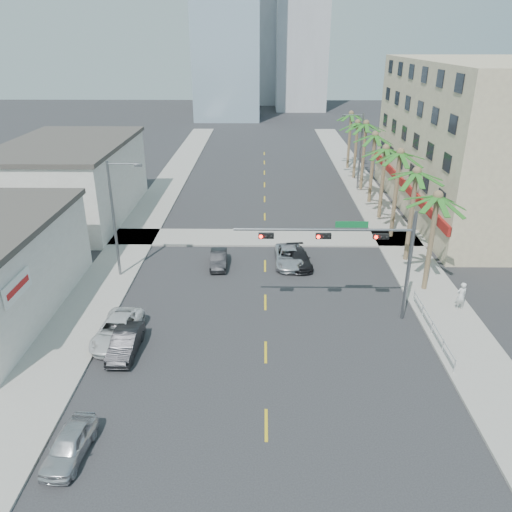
{
  "coord_description": "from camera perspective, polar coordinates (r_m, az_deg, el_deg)",
  "views": [
    {
      "loc": [
        -0.24,
        -20.52,
        17.03
      ],
      "look_at": [
        -0.65,
        10.08,
        3.5
      ],
      "focal_mm": 35.0,
      "sensor_mm": 36.0,
      "label": 1
    }
  ],
  "objects": [
    {
      "name": "palm_tree_7",
      "position": [
        70.59,
        10.83,
        15.64
      ],
      "size": [
        4.8,
        4.8,
        8.16
      ],
      "color": "brown",
      "rests_on": "ground"
    },
    {
      "name": "pedestrian",
      "position": [
        36.07,
        22.4,
        -4.24
      ],
      "size": [
        0.81,
        0.61,
        1.99
      ],
      "primitive_type": "imported",
      "rotation": [
        0.0,
        0.0,
        3.35
      ],
      "color": "silver",
      "rests_on": "sidewalk_right"
    },
    {
      "name": "palm_tree_0",
      "position": [
        36.01,
        20.06,
        6.36
      ],
      "size": [
        4.8,
        4.8,
        7.8
      ],
      "color": "brown",
      "rests_on": "ground"
    },
    {
      "name": "palm_tree_1",
      "position": [
        40.69,
        17.9,
        9.06
      ],
      "size": [
        4.8,
        4.8,
        8.16
      ],
      "color": "brown",
      "rests_on": "ground"
    },
    {
      "name": "car_lane_center",
      "position": [
        40.47,
        3.76,
        -0.06
      ],
      "size": [
        2.26,
        4.79,
        1.32
      ],
      "primitive_type": "imported",
      "rotation": [
        0.0,
        0.0,
        0.01
      ],
      "color": "silver",
      "rests_on": "ground"
    },
    {
      "name": "palm_tree_4",
      "position": [
        55.46,
        13.46,
        13.26
      ],
      "size": [
        4.8,
        4.8,
        8.16
      ],
      "color": "brown",
      "rests_on": "ground"
    },
    {
      "name": "palm_tree_3",
      "position": [
        50.55,
        14.62,
        11.75
      ],
      "size": [
        4.8,
        4.8,
        7.8
      ],
      "color": "brown",
      "rests_on": "ground"
    },
    {
      "name": "car_parked_mid",
      "position": [
        30.44,
        -14.69,
        -9.57
      ],
      "size": [
        1.45,
        4.05,
        1.33
      ],
      "primitive_type": "imported",
      "rotation": [
        0.0,
        0.0,
        -0.01
      ],
      "color": "black",
      "rests_on": "ground"
    },
    {
      "name": "car_parked_near",
      "position": [
        24.75,
        -20.55,
        -19.54
      ],
      "size": [
        1.77,
        3.79,
        1.25
      ],
      "primitive_type": "imported",
      "rotation": [
        0.0,
        0.0,
        -0.08
      ],
      "color": "silver",
      "rests_on": "ground"
    },
    {
      "name": "sidewalk_cross",
      "position": [
        45.78,
        1.02,
        2.11
      ],
      "size": [
        80.0,
        4.0,
        0.15
      ],
      "primitive_type": "cube",
      "color": "gray",
      "rests_on": "ground"
    },
    {
      "name": "car_lane_right",
      "position": [
        40.31,
        4.92,
        -0.29
      ],
      "size": [
        2.21,
        4.36,
        1.22
      ],
      "primitive_type": "imported",
      "rotation": [
        0.0,
        0.0,
        0.12
      ],
      "color": "black",
      "rests_on": "ground"
    },
    {
      "name": "traffic_signal_mast",
      "position": [
        31.47,
        11.75,
        0.97
      ],
      "size": [
        11.12,
        0.54,
        7.2
      ],
      "color": "slate",
      "rests_on": "ground"
    },
    {
      "name": "sidewalk_right",
      "position": [
        45.6,
        16.29,
        1.02
      ],
      "size": [
        4.0,
        120.0,
        0.15
      ],
      "primitive_type": "cube",
      "color": "gray",
      "rests_on": "ground"
    },
    {
      "name": "building_right",
      "position": [
        56.02,
        24.71,
        11.94
      ],
      "size": [
        15.25,
        28.0,
        15.0
      ],
      "color": "tan",
      "rests_on": "ground"
    },
    {
      "name": "ground",
      "position": [
        26.67,
        1.15,
        -15.84
      ],
      "size": [
        260.0,
        260.0,
        0.0
      ],
      "primitive_type": "plane",
      "color": "#262628",
      "rests_on": "ground"
    },
    {
      "name": "building_left_far",
      "position": [
        53.91,
        -20.39,
        7.94
      ],
      "size": [
        11.0,
        18.0,
        7.2
      ],
      "primitive_type": "cube",
      "color": "beige",
      "rests_on": "ground"
    },
    {
      "name": "tower_far_center",
      "position": [
        145.6,
        -0.34,
        25.42
      ],
      "size": [
        16.0,
        16.0,
        42.0
      ],
      "primitive_type": "cube",
      "color": "#ADADB2",
      "rests_on": "ground"
    },
    {
      "name": "palm_tree_6",
      "position": [
        65.57,
        11.55,
        14.67
      ],
      "size": [
        4.8,
        4.8,
        7.8
      ],
      "color": "brown",
      "rests_on": "ground"
    },
    {
      "name": "sidewalk_left",
      "position": [
        45.48,
        -14.28,
        1.19
      ],
      "size": [
        4.0,
        120.0,
        0.15
      ],
      "primitive_type": "cube",
      "color": "gray",
      "rests_on": "ground"
    },
    {
      "name": "streetlight_left",
      "position": [
        38.09,
        -15.72,
        4.62
      ],
      "size": [
        2.55,
        0.25,
        9.0
      ],
      "color": "slate",
      "rests_on": "ground"
    },
    {
      "name": "car_lane_left",
      "position": [
        40.16,
        -4.3,
        -0.35
      ],
      "size": [
        1.46,
        3.76,
        1.22
      ],
      "primitive_type": "imported",
      "rotation": [
        0.0,
        0.0,
        0.05
      ],
      "color": "black",
      "rests_on": "ground"
    },
    {
      "name": "guardrail",
      "position": [
        32.9,
        19.52,
        -7.5
      ],
      "size": [
        0.08,
        8.08,
        1.0
      ],
      "color": "silver",
      "rests_on": "ground"
    },
    {
      "name": "palm_tree_2",
      "position": [
        45.48,
        16.16,
        11.19
      ],
      "size": [
        4.8,
        4.8,
        8.52
      ],
      "color": "brown",
      "rests_on": "ground"
    },
    {
      "name": "car_parked_far",
      "position": [
        31.74,
        -15.56,
        -8.15
      ],
      "size": [
        2.52,
        5.01,
        1.36
      ],
      "primitive_type": "imported",
      "rotation": [
        0.0,
        0.0,
        -0.05
      ],
      "color": "silver",
      "rests_on": "ground"
    },
    {
      "name": "streetlight_right",
      "position": [
        60.78,
        11.67,
        12.01
      ],
      "size": [
        2.55,
        0.25,
        9.0
      ],
      "color": "slate",
      "rests_on": "ground"
    },
    {
      "name": "palm_tree_5",
      "position": [
        60.42,
        12.47,
        14.51
      ],
      "size": [
        4.8,
        4.8,
        8.52
      ],
      "color": "brown",
      "rests_on": "ground"
    }
  ]
}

